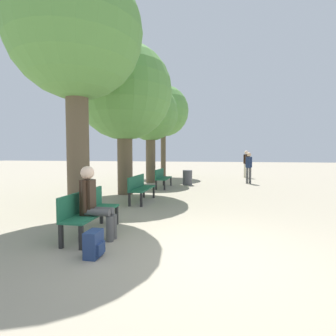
{
  "coord_description": "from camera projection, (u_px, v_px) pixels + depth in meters",
  "views": [
    {
      "loc": [
        0.2,
        -3.89,
        1.55
      ],
      "look_at": [
        -1.34,
        4.3,
        1.06
      ],
      "focal_mm": 28.0,
      "sensor_mm": 36.0,
      "label": 1
    }
  ],
  "objects": [
    {
      "name": "pedestrian_mid",
      "position": [
        249.0,
        166.0,
        13.0
      ],
      "size": [
        0.31,
        0.27,
        1.55
      ],
      "color": "#4C4C4C",
      "rests_on": "ground_plane"
    },
    {
      "name": "tree_row_0",
      "position": [
        76.0,
        35.0,
        6.27
      ],
      "size": [
        3.21,
        3.21,
        6.06
      ],
      "color": "brown",
      "rests_on": "ground_plane"
    },
    {
      "name": "bench_row_0",
      "position": [
        88.0,
        209.0,
        4.93
      ],
      "size": [
        0.44,
        1.59,
        0.82
      ],
      "color": "#1E6042",
      "rests_on": "ground_plane"
    },
    {
      "name": "person_seated",
      "position": [
        94.0,
        201.0,
        4.67
      ],
      "size": [
        0.63,
        0.36,
        1.31
      ],
      "color": "#4C4C4C",
      "rests_on": "ground_plane"
    },
    {
      "name": "tree_row_1",
      "position": [
        124.0,
        93.0,
        9.57
      ],
      "size": [
        3.51,
        3.51,
        5.53
      ],
      "color": "brown",
      "rests_on": "ground_plane"
    },
    {
      "name": "bench_row_2",
      "position": [
        162.0,
        177.0,
        11.53
      ],
      "size": [
        0.44,
        1.59,
        0.82
      ],
      "color": "#1E6042",
      "rests_on": "ground_plane"
    },
    {
      "name": "tree_row_2",
      "position": [
        150.0,
        114.0,
        13.33
      ],
      "size": [
        2.83,
        2.83,
        4.98
      ],
      "color": "brown",
      "rests_on": "ground_plane"
    },
    {
      "name": "pedestrian_near",
      "position": [
        246.0,
        162.0,
        16.02
      ],
      "size": [
        0.34,
        0.24,
        1.67
      ],
      "color": "beige",
      "rests_on": "ground_plane"
    },
    {
      "name": "ground_plane",
      "position": [
        202.0,
        255.0,
        3.95
      ],
      "size": [
        80.0,
        80.0,
        0.0
      ],
      "primitive_type": "plane",
      "color": "gray"
    },
    {
      "name": "backpack",
      "position": [
        94.0,
        244.0,
        3.87
      ],
      "size": [
        0.23,
        0.31,
        0.39
      ],
      "color": "navy",
      "rests_on": "ground_plane"
    },
    {
      "name": "trash_bin",
      "position": [
        187.0,
        178.0,
        12.48
      ],
      "size": [
        0.45,
        0.45,
        0.71
      ],
      "color": "#4C4C51",
      "rests_on": "ground_plane"
    },
    {
      "name": "tree_row_3",
      "position": [
        163.0,
        111.0,
        16.46
      ],
      "size": [
        3.19,
        3.19,
        5.75
      ],
      "color": "brown",
      "rests_on": "ground_plane"
    },
    {
      "name": "bench_row_1",
      "position": [
        140.0,
        186.0,
        8.23
      ],
      "size": [
        0.44,
        1.59,
        0.82
      ],
      "color": "#1E6042",
      "rests_on": "ground_plane"
    }
  ]
}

